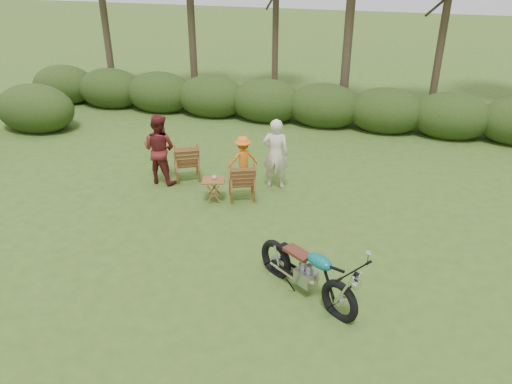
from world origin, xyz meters
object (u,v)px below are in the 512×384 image
(lawn_chair_right, at_px, (242,198))
(child, at_px, (243,180))
(adult_b, at_px, (162,181))
(motorcycle, at_px, (305,293))
(adult_a, at_px, (275,187))
(lawn_chair_left, at_px, (188,179))
(cup, at_px, (214,177))
(side_table, at_px, (214,190))

(lawn_chair_right, xyz_separation_m, child, (-0.27, 0.99, 0.00))
(child, bearing_deg, adult_b, -14.27)
(motorcycle, height_order, adult_a, adult_a)
(motorcycle, relative_size, lawn_chair_left, 2.11)
(lawn_chair_left, xyz_separation_m, adult_a, (2.32, 0.15, 0.00))
(lawn_chair_right, height_order, adult_a, adult_a)
(cup, bearing_deg, child, 75.57)
(motorcycle, bearing_deg, lawn_chair_left, 169.73)
(cup, height_order, child, cup)
(lawn_chair_left, bearing_deg, lawn_chair_right, 131.09)
(side_table, bearing_deg, motorcycle, -46.28)
(side_table, height_order, adult_b, adult_b)
(lawn_chair_left, xyz_separation_m, adult_b, (-0.56, -0.34, 0.00))
(side_table, xyz_separation_m, cup, (0.01, 0.03, 0.32))
(cup, relative_size, adult_b, 0.06)
(motorcycle, height_order, child, motorcycle)
(motorcycle, xyz_separation_m, lawn_chair_left, (-3.85, 3.85, 0.00))
(lawn_chair_left, relative_size, adult_b, 0.58)
(side_table, relative_size, cup, 4.72)
(lawn_chair_right, bearing_deg, side_table, 3.60)
(adult_a, xyz_separation_m, adult_b, (-2.88, -0.48, 0.00))
(adult_a, bearing_deg, child, -15.62)
(side_table, distance_m, child, 1.36)
(side_table, distance_m, adult_b, 1.79)
(side_table, relative_size, adult_a, 0.31)
(side_table, bearing_deg, adult_a, 42.05)
(lawn_chair_right, height_order, adult_b, adult_b)
(motorcycle, xyz_separation_m, adult_a, (-1.53, 3.99, 0.00))
(lawn_chair_right, relative_size, lawn_chair_left, 0.96)
(motorcycle, bearing_deg, adult_b, 176.22)
(side_table, distance_m, cup, 0.32)
(lawn_chair_right, xyz_separation_m, lawn_chair_left, (-1.70, 0.67, 0.00))
(lawn_chair_right, xyz_separation_m, cup, (-0.59, -0.26, 0.59))
(motorcycle, distance_m, lawn_chair_left, 5.44)
(adult_a, bearing_deg, motorcycle, 106.49)
(lawn_chair_right, height_order, cup, cup)
(adult_a, bearing_deg, cup, 37.13)
(cup, bearing_deg, motorcycle, -46.70)
(side_table, height_order, adult_a, adult_a)
(lawn_chair_left, bearing_deg, motorcycle, 107.67)
(adult_b, bearing_deg, cup, 166.50)
(cup, distance_m, adult_a, 1.73)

